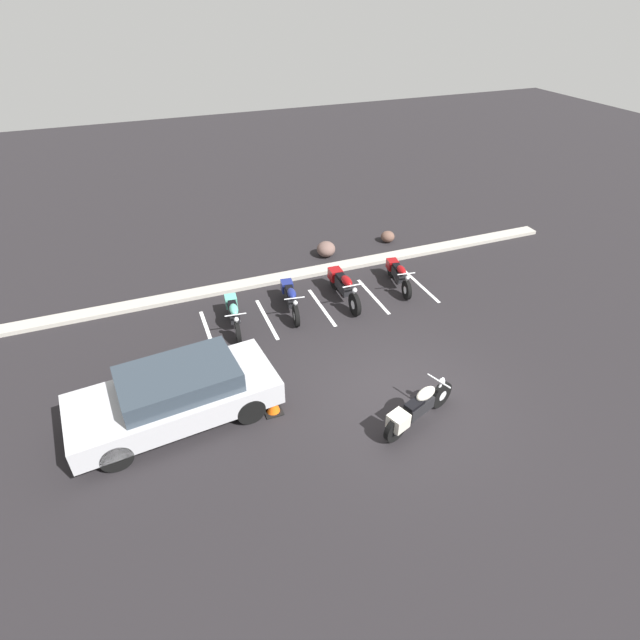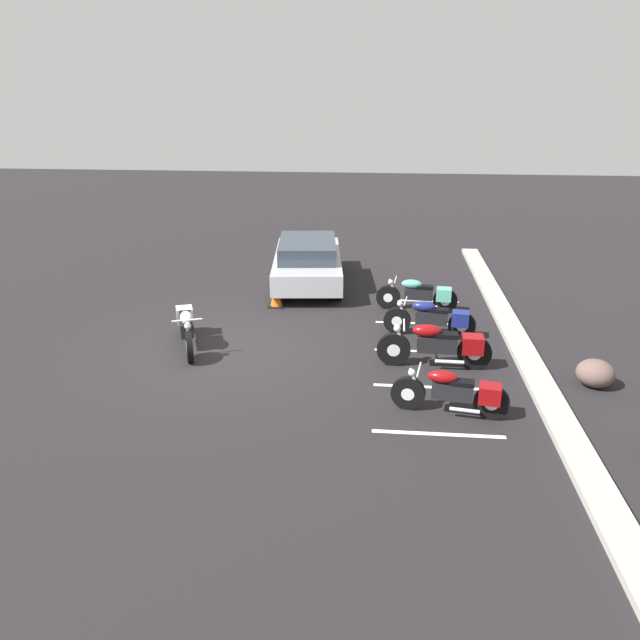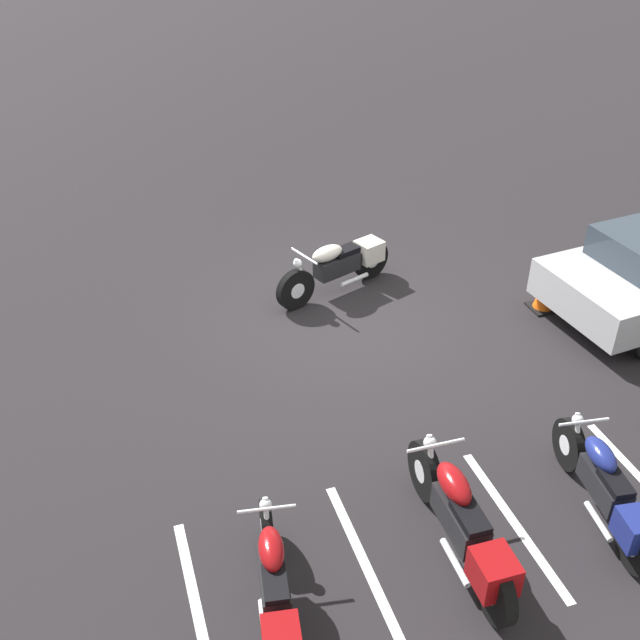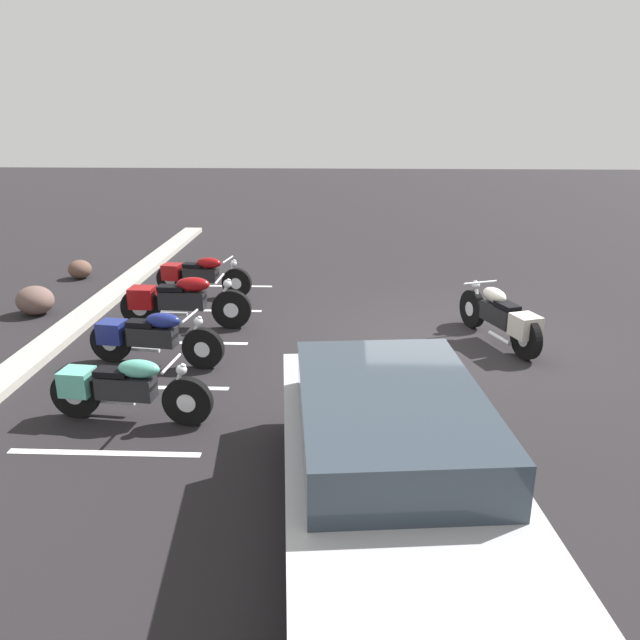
{
  "view_description": "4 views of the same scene",
  "coord_description": "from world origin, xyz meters",
  "px_view_note": "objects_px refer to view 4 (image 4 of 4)",
  "views": [
    {
      "loc": [
        -4.83,
        -7.2,
        7.95
      ],
      "look_at": [
        -0.98,
        2.62,
        0.68
      ],
      "focal_mm": 28.0,
      "sensor_mm": 36.0,
      "label": 1
    },
    {
      "loc": [
        11.77,
        3.1,
        5.12
      ],
      "look_at": [
        0.53,
        2.02,
        0.94
      ],
      "focal_mm": 35.0,
      "sensor_mm": 36.0,
      "label": 2
    },
    {
      "loc": [
        3.26,
        8.6,
        6.05
      ],
      "look_at": [
        0.85,
        1.23,
        0.95
      ],
      "focal_mm": 42.0,
      "sensor_mm": 36.0,
      "label": 3
    },
    {
      "loc": [
        -9.45,
        1.57,
        3.52
      ],
      "look_at": [
        -1.3,
        1.91,
        0.74
      ],
      "focal_mm": 35.0,
      "sensor_mm": 36.0,
      "label": 4
    }
  ],
  "objects_px": {
    "parked_bike_1": "(149,337)",
    "landscape_rock_1": "(35,300)",
    "parked_bike_0": "(122,388)",
    "parked_bike_2": "(179,301)",
    "landscape_rock_0": "(80,269)",
    "traffic_cone": "(428,404)",
    "motorcycle_cream_featured": "(502,317)",
    "parked_bike_3": "(198,275)",
    "car_silver": "(391,462)"
  },
  "relations": [
    {
      "from": "parked_bike_1",
      "to": "landscape_rock_1",
      "type": "xyz_separation_m",
      "value": [
        2.21,
        2.75,
        -0.16
      ]
    },
    {
      "from": "parked_bike_0",
      "to": "parked_bike_2",
      "type": "bearing_deg",
      "value": 99.05
    },
    {
      "from": "landscape_rock_0",
      "to": "traffic_cone",
      "type": "bearing_deg",
      "value": -133.48
    },
    {
      "from": "motorcycle_cream_featured",
      "to": "parked_bike_3",
      "type": "relative_size",
      "value": 1.05
    },
    {
      "from": "parked_bike_3",
      "to": "car_silver",
      "type": "height_order",
      "value": "car_silver"
    },
    {
      "from": "parked_bike_1",
      "to": "parked_bike_2",
      "type": "xyz_separation_m",
      "value": [
        1.63,
        -0.01,
        0.04
      ]
    },
    {
      "from": "parked_bike_0",
      "to": "traffic_cone",
      "type": "bearing_deg",
      "value": 6.03
    },
    {
      "from": "parked_bike_2",
      "to": "parked_bike_3",
      "type": "bearing_deg",
      "value": 94.51
    },
    {
      "from": "landscape_rock_1",
      "to": "car_silver",
      "type": "bearing_deg",
      "value": -134.39
    },
    {
      "from": "parked_bike_3",
      "to": "motorcycle_cream_featured",
      "type": "bearing_deg",
      "value": -15.85
    },
    {
      "from": "motorcycle_cream_featured",
      "to": "car_silver",
      "type": "distance_m",
      "value": 5.09
    },
    {
      "from": "parked_bike_3",
      "to": "car_silver",
      "type": "relative_size",
      "value": 0.44
    },
    {
      "from": "parked_bike_1",
      "to": "parked_bike_2",
      "type": "distance_m",
      "value": 1.63
    },
    {
      "from": "motorcycle_cream_featured",
      "to": "landscape_rock_0",
      "type": "relative_size",
      "value": 4.15
    },
    {
      "from": "parked_bike_2",
      "to": "parked_bike_1",
      "type": "bearing_deg",
      "value": -89.06
    },
    {
      "from": "parked_bike_0",
      "to": "parked_bike_3",
      "type": "bearing_deg",
      "value": 99.04
    },
    {
      "from": "motorcycle_cream_featured",
      "to": "parked_bike_3",
      "type": "distance_m",
      "value": 5.89
    },
    {
      "from": "parked_bike_2",
      "to": "landscape_rock_0",
      "type": "distance_m",
      "value": 4.3
    },
    {
      "from": "parked_bike_1",
      "to": "parked_bike_3",
      "type": "height_order",
      "value": "parked_bike_1"
    },
    {
      "from": "parked_bike_3",
      "to": "parked_bike_0",
      "type": "bearing_deg",
      "value": -77.67
    },
    {
      "from": "parked_bike_1",
      "to": "landscape_rock_0",
      "type": "xyz_separation_m",
      "value": [
        4.71,
        2.97,
        -0.22
      ]
    },
    {
      "from": "parked_bike_0",
      "to": "parked_bike_3",
      "type": "height_order",
      "value": "parked_bike_0"
    },
    {
      "from": "car_silver",
      "to": "landscape_rock_1",
      "type": "bearing_deg",
      "value": -140.18
    },
    {
      "from": "parked_bike_0",
      "to": "parked_bike_1",
      "type": "relative_size",
      "value": 0.99
    },
    {
      "from": "motorcycle_cream_featured",
      "to": "car_silver",
      "type": "relative_size",
      "value": 0.46
    },
    {
      "from": "parked_bike_1",
      "to": "landscape_rock_1",
      "type": "distance_m",
      "value": 3.53
    },
    {
      "from": "parked_bike_3",
      "to": "landscape_rock_0",
      "type": "distance_m",
      "value": 3.12
    },
    {
      "from": "parked_bike_0",
      "to": "parked_bike_1",
      "type": "xyz_separation_m",
      "value": [
        1.7,
        0.19,
        0.01
      ]
    },
    {
      "from": "landscape_rock_0",
      "to": "parked_bike_3",
      "type": "bearing_deg",
      "value": -112.21
    },
    {
      "from": "parked_bike_0",
      "to": "traffic_cone",
      "type": "distance_m",
      "value": 3.58
    },
    {
      "from": "parked_bike_3",
      "to": "traffic_cone",
      "type": "height_order",
      "value": "parked_bike_3"
    },
    {
      "from": "parked_bike_1",
      "to": "traffic_cone",
      "type": "distance_m",
      "value": 4.14
    },
    {
      "from": "car_silver",
      "to": "traffic_cone",
      "type": "bearing_deg",
      "value": 157.79
    },
    {
      "from": "parked_bike_2",
      "to": "landscape_rock_0",
      "type": "xyz_separation_m",
      "value": [
        3.08,
        2.99,
        -0.26
      ]
    },
    {
      "from": "parked_bike_1",
      "to": "landscape_rock_0",
      "type": "distance_m",
      "value": 5.57
    },
    {
      "from": "parked_bike_2",
      "to": "car_silver",
      "type": "distance_m",
      "value": 6.15
    },
    {
      "from": "parked_bike_1",
      "to": "traffic_cone",
      "type": "xyz_separation_m",
      "value": [
        -1.69,
        -3.78,
        -0.14
      ]
    },
    {
      "from": "parked_bike_1",
      "to": "car_silver",
      "type": "relative_size",
      "value": 0.45
    },
    {
      "from": "parked_bike_0",
      "to": "motorcycle_cream_featured",
      "type": "bearing_deg",
      "value": 34.39
    },
    {
      "from": "parked_bike_2",
      "to": "motorcycle_cream_featured",
      "type": "bearing_deg",
      "value": -5.06
    },
    {
      "from": "motorcycle_cream_featured",
      "to": "parked_bike_2",
      "type": "height_order",
      "value": "parked_bike_2"
    },
    {
      "from": "motorcycle_cream_featured",
      "to": "landscape_rock_1",
      "type": "bearing_deg",
      "value": 61.43
    },
    {
      "from": "landscape_rock_0",
      "to": "landscape_rock_1",
      "type": "relative_size",
      "value": 0.72
    },
    {
      "from": "landscape_rock_0",
      "to": "car_silver",
      "type": "bearing_deg",
      "value": -143.44
    },
    {
      "from": "motorcycle_cream_featured",
      "to": "parked_bike_2",
      "type": "xyz_separation_m",
      "value": [
        0.59,
        5.23,
        0.02
      ]
    },
    {
      "from": "parked_bike_0",
      "to": "landscape_rock_1",
      "type": "distance_m",
      "value": 4.9
    },
    {
      "from": "car_silver",
      "to": "traffic_cone",
      "type": "xyz_separation_m",
      "value": [
        1.93,
        -0.57,
        -0.4
      ]
    },
    {
      "from": "parked_bike_2",
      "to": "landscape_rock_1",
      "type": "relative_size",
      "value": 3.27
    },
    {
      "from": "parked_bike_2",
      "to": "landscape_rock_0",
      "type": "relative_size",
      "value": 4.51
    },
    {
      "from": "motorcycle_cream_featured",
      "to": "landscape_rock_1",
      "type": "distance_m",
      "value": 8.08
    }
  ]
}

